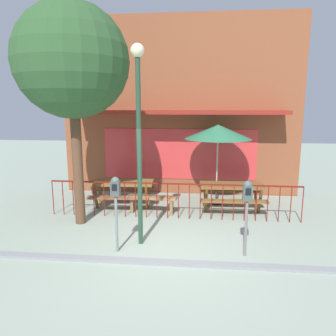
# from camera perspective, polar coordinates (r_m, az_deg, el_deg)

# --- Properties ---
(ground) EXTENTS (40.00, 40.00, 0.00)m
(ground) POSITION_cam_1_polar(r_m,az_deg,el_deg) (6.88, -0.55, -14.52)
(ground) COLOR #94A593
(pub_storefront) EXTENTS (7.90, 1.43, 5.83)m
(pub_storefront) POSITION_cam_1_polar(r_m,az_deg,el_deg) (10.91, 2.18, 10.67)
(pub_storefront) COLOR #5C2B1A
(pub_storefront) RESTS_ON ground
(patio_fence_front) EXTENTS (6.66, 0.04, 0.97)m
(patio_fence_front) POSITION_cam_1_polar(r_m,az_deg,el_deg) (8.47, 0.89, -4.72)
(patio_fence_front) COLOR maroon
(patio_fence_front) RESTS_ON ground
(picnic_table_left) EXTENTS (1.89, 1.48, 0.79)m
(picnic_table_left) POSITION_cam_1_polar(r_m,az_deg,el_deg) (9.54, -8.11, -3.34)
(picnic_table_left) COLOR brown
(picnic_table_left) RESTS_ON ground
(picnic_table_right) EXTENTS (1.85, 1.43, 0.79)m
(picnic_table_right) POSITION_cam_1_polar(r_m,az_deg,el_deg) (9.29, 11.30, -3.83)
(picnic_table_right) COLOR brown
(picnic_table_right) RESTS_ON ground
(patio_umbrella) EXTENTS (1.98, 1.98, 2.41)m
(patio_umbrella) POSITION_cam_1_polar(r_m,az_deg,el_deg) (9.61, 8.91, 6.33)
(patio_umbrella) COLOR black
(patio_umbrella) RESTS_ON ground
(patio_bench) EXTENTS (1.42, 0.44, 0.48)m
(patio_bench) POSITION_cam_1_polar(r_m,az_deg,el_deg) (8.99, -2.89, -5.85)
(patio_bench) COLOR #9A6B43
(patio_bench) RESTS_ON ground
(parking_meter_near) EXTENTS (0.18, 0.17, 1.55)m
(parking_meter_near) POSITION_cam_1_polar(r_m,az_deg,el_deg) (6.44, 13.96, -5.26)
(parking_meter_near) COLOR slate
(parking_meter_near) RESTS_ON ground
(parking_meter_far) EXTENTS (0.18, 0.17, 1.58)m
(parking_meter_far) POSITION_cam_1_polar(r_m,az_deg,el_deg) (6.50, -9.33, -4.68)
(parking_meter_far) COLOR slate
(parking_meter_far) RESTS_ON ground
(street_tree) EXTENTS (2.69, 2.69, 5.34)m
(street_tree) POSITION_cam_1_polar(r_m,az_deg,el_deg) (8.19, -16.73, 17.62)
(street_tree) COLOR brown
(street_tree) RESTS_ON ground
(street_lamp) EXTENTS (0.28, 0.28, 4.17)m
(street_lamp) POSITION_cam_1_polar(r_m,az_deg,el_deg) (6.61, -5.25, 8.68)
(street_lamp) COLOR #244430
(street_lamp) RESTS_ON ground
(curb_edge) EXTENTS (11.06, 0.20, 0.11)m
(curb_edge) POSITION_cam_1_polar(r_m,az_deg,el_deg) (6.39, -1.11, -16.66)
(curb_edge) COLOR gray
(curb_edge) RESTS_ON ground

